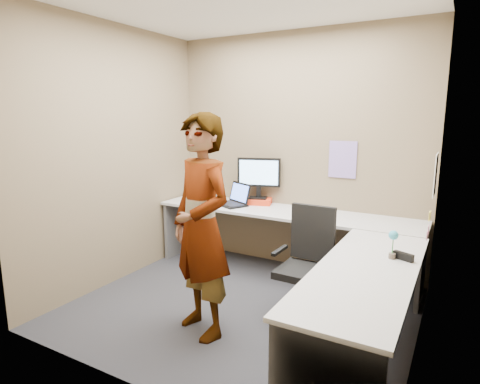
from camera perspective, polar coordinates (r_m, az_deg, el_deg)
The scene contains 20 objects.
ground at distance 3.90m, azimuth 0.08°, elevation -16.15°, with size 3.00×3.00×0.00m, color #222327.
wall_back at distance 4.67m, azimuth 7.91°, elevation 5.58°, with size 3.00×3.00×0.00m, color brown.
wall_right at distance 3.07m, azimuth 25.34°, elevation 1.88°, with size 2.70×2.70×0.00m, color brown.
wall_left at distance 4.43m, azimuth -17.20°, elevation 4.91°, with size 2.70×2.70×0.00m, color brown.
desk at distance 3.83m, azimuth 8.69°, elevation -7.26°, with size 2.98×2.58×0.73m.
paper_ream at distance 4.79m, azimuth 2.55°, elevation -1.31°, with size 0.32×0.23×0.06m, color red.
monitor at distance 4.75m, azimuth 2.68°, elevation 2.47°, with size 0.50×0.22×0.48m.
laptop at distance 4.73m, azimuth -0.74°, elevation -1.05°, with size 0.45×0.43×0.26m.
trackball_mouse at distance 4.64m, azimuth -3.54°, elevation -1.80°, with size 0.12×0.08×0.07m.
origami at distance 4.13m, azimuth 9.83°, elevation -3.48°, with size 0.10×0.10×0.06m, color white.
stapler at distance 3.20m, azimuth 22.21°, elevation -8.47°, with size 0.15×0.04×0.06m, color black.
flower at distance 3.17m, azimuth 20.95°, elevation -6.39°, with size 0.07×0.07×0.22m.
calendar_purple at distance 4.50m, azimuth 14.39°, elevation 4.50°, with size 0.30×0.01×0.40m, color #846BB7.
calendar_white at distance 3.98m, azimuth 26.05°, elevation 2.20°, with size 0.01×0.28×0.38m, color white.
sticky_note_a at distance 3.69m, azimuth 25.32°, elevation -3.11°, with size 0.01×0.07×0.07m, color #F2E059.
sticky_note_b at distance 3.76m, azimuth 25.22°, elevation -4.87°, with size 0.01×0.07×0.07m, color pink.
sticky_note_c at distance 3.65m, azimuth 25.05°, elevation -5.64°, with size 0.01×0.07×0.07m, color pink.
sticky_note_d at distance 3.84m, azimuth 25.45°, elevation -3.06°, with size 0.01×0.07×0.07m, color #F2E059.
office_chair at distance 3.66m, azimuth 9.34°, elevation -11.39°, with size 0.52×0.52×0.97m.
person at distance 3.22m, azimuth -5.51°, elevation -4.95°, with size 0.66×0.43×1.80m, color #999399.
Camera 1 is at (1.69, -3.04, 1.78)m, focal length 30.00 mm.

